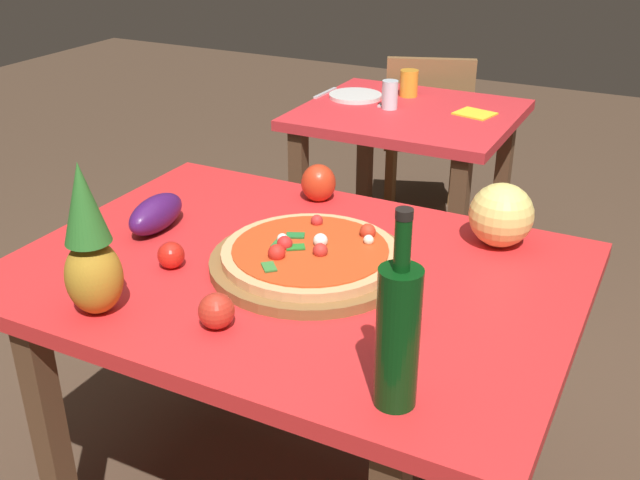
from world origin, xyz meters
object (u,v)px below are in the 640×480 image
object	(u,v)px
melon	(501,215)
eggplant	(156,214)
dinner_plate	(355,96)
pizza_board	(310,263)
drinking_glass_juice	(409,83)
tomato_near_board	(171,255)
bell_pepper	(318,183)
wine_bottle	(398,334)
pizza	(311,252)
dining_chair	(427,130)
background_table	(407,141)
pineapple_left	(90,248)
display_table	(294,298)
napkin_folded	(475,114)
tomato_by_bottle	(400,308)
knife_utensil	(386,101)
drinking_glass_water	(390,95)
fork_utensil	(325,93)
tomato_beside_pepper	(216,311)

from	to	relation	value
melon	eggplant	distance (m)	0.88
eggplant	dinner_plate	world-z (taller)	eggplant
pizza_board	drinking_glass_juice	xyz separation A→B (m)	(-0.34, 1.54, 0.04)
tomato_near_board	dinner_plate	world-z (taller)	tomato_near_board
bell_pepper	wine_bottle	bearing A→B (deg)	-54.62
pizza	pizza_board	bearing A→B (deg)	-86.64
dining_chair	bell_pepper	bearing A→B (deg)	77.93
background_table	pizza	xyz separation A→B (m)	(0.27, -1.35, 0.17)
bell_pepper	dinner_plate	xyz separation A→B (m)	(-0.36, 1.04, -0.04)
dining_chair	pineapple_left	size ratio (longest dim) A/B	2.53
display_table	melon	world-z (taller)	melon
pizza	wine_bottle	size ratio (longest dim) A/B	1.13
drinking_glass_juice	melon	bearing A→B (deg)	-59.87
napkin_folded	tomato_by_bottle	bearing A→B (deg)	-79.18
pizza	knife_utensil	distance (m)	1.47
knife_utensil	drinking_glass_water	bearing A→B (deg)	-64.69
pineapple_left	fork_utensil	xyz separation A→B (m)	(-0.36, 1.79, -0.15)
pineapple_left	eggplant	world-z (taller)	pineapple_left
background_table	tomato_beside_pepper	world-z (taller)	tomato_beside_pepper
napkin_folded	tomato_beside_pepper	bearing A→B (deg)	-91.08
wine_bottle	tomato_near_board	distance (m)	0.70
knife_utensil	napkin_folded	distance (m)	0.37
pineapple_left	tomato_near_board	xyz separation A→B (m)	(0.02, 0.23, -0.12)
tomato_beside_pepper	knife_utensil	bearing A→B (deg)	101.14
display_table	melon	size ratio (longest dim) A/B	8.18
napkin_folded	drinking_glass_water	bearing A→B (deg)	-166.95
drinking_glass_juice	fork_utensil	bearing A→B (deg)	-159.17
background_table	melon	xyz separation A→B (m)	(0.63, -1.03, 0.21)
tomato_near_board	dinner_plate	xyz separation A→B (m)	(-0.24, 1.56, -0.02)
pizza	wine_bottle	bearing A→B (deg)	-46.10
display_table	bell_pepper	xyz separation A→B (m)	(-0.14, 0.40, 0.13)
display_table	tomato_by_bottle	bearing A→B (deg)	-20.23
pineapple_left	background_table	bearing A→B (deg)	88.58
bell_pepper	fork_utensil	bearing A→B (deg)	115.66
background_table	pizza	bearing A→B (deg)	-78.82
tomato_beside_pepper	drinking_glass_water	world-z (taller)	drinking_glass_water
napkin_folded	eggplant	bearing A→B (deg)	-107.29
display_table	drinking_glass_juice	bearing A→B (deg)	101.19
tomato_by_bottle	bell_pepper	bearing A→B (deg)	131.35
tomato_beside_pepper	fork_utensil	bearing A→B (deg)	109.72
tomato_beside_pepper	napkin_folded	distance (m)	1.72
pizza_board	bell_pepper	xyz separation A→B (m)	(-0.17, 0.38, 0.04)
drinking_glass_water	knife_utensil	distance (m)	0.11
wine_bottle	tomato_beside_pepper	world-z (taller)	wine_bottle
pineapple_left	bell_pepper	world-z (taller)	pineapple_left
background_table	knife_utensil	distance (m)	0.19
melon	drinking_glass_juice	size ratio (longest dim) A/B	1.46
knife_utensil	napkin_folded	xyz separation A→B (m)	(0.37, -0.01, -0.00)
melon	tomato_near_board	distance (m)	0.81
drinking_glass_water	dinner_plate	world-z (taller)	drinking_glass_water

